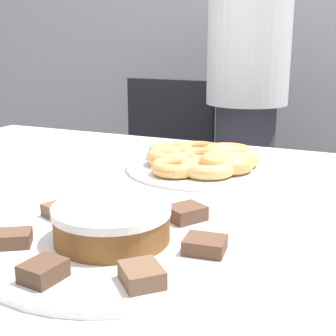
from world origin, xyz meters
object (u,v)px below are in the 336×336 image
object	(u,v)px
office_chair_left	(154,196)
person_standing	(247,83)
plate_donuts	(202,167)
frosted_cake	(112,222)
plate_cake	(113,243)

from	to	relation	value
office_chair_left	person_standing	bearing A→B (deg)	12.76
plate_donuts	frosted_cake	xyz separation A→B (m)	(0.03, -0.46, 0.03)
office_chair_left	frosted_cake	xyz separation A→B (m)	(0.47, -1.11, 0.37)
office_chair_left	plate_cake	bearing A→B (deg)	-64.60
office_chair_left	frosted_cake	bearing A→B (deg)	-64.60
plate_cake	frosted_cake	distance (m)	0.03
plate_donuts	frosted_cake	size ratio (longest dim) A/B	2.08
person_standing	plate_donuts	world-z (taller)	person_standing
plate_cake	frosted_cake	size ratio (longest dim) A/B	2.24
person_standing	office_chair_left	xyz separation A→B (m)	(-0.35, -0.06, -0.47)
plate_cake	frosted_cake	xyz separation A→B (m)	(-0.00, -0.00, 0.03)
plate_cake	frosted_cake	world-z (taller)	frosted_cake
person_standing	frosted_cake	size ratio (longest dim) A/B	9.76
person_standing	plate_cake	size ratio (longest dim) A/B	4.36
person_standing	plate_cake	world-z (taller)	person_standing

